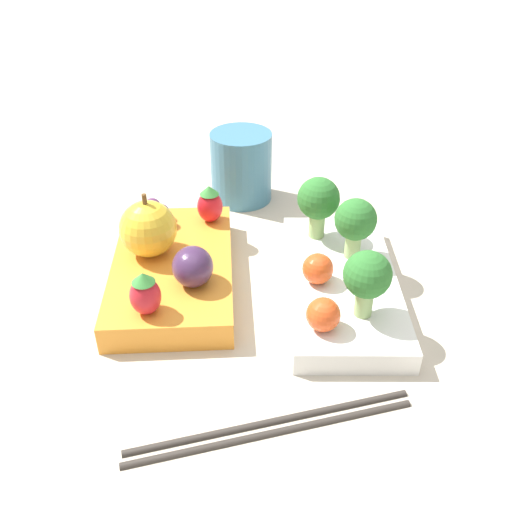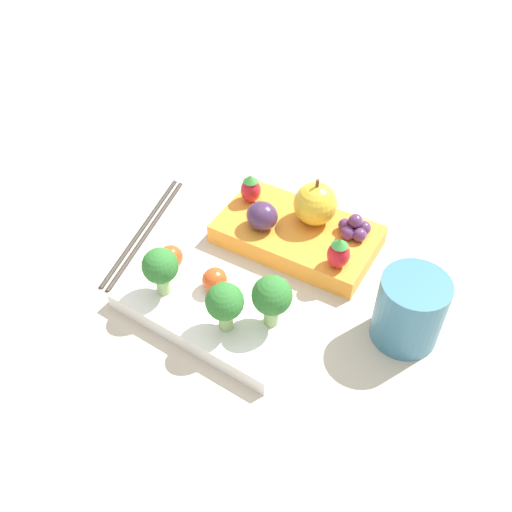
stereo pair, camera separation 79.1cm
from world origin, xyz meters
name	(u,v)px [view 1 (the left image)]	position (x,y,z in m)	size (l,w,h in m)	color
ground_plane	(259,287)	(0.00, 0.00, 0.00)	(4.00, 4.00, 0.00)	#BCB29E
bento_box_savoury	(341,285)	(0.01, 0.07, 0.01)	(0.21, 0.11, 0.02)	white
bento_box_fruit	(173,270)	(-0.01, -0.08, 0.01)	(0.19, 0.11, 0.03)	orange
broccoli_floret_0	(355,222)	(-0.02, 0.09, 0.06)	(0.04, 0.04, 0.06)	#93B770
broccoli_floret_1	(367,277)	(0.07, 0.08, 0.06)	(0.04, 0.04, 0.06)	#93B770
broccoli_floret_2	(318,200)	(-0.05, 0.06, 0.06)	(0.04, 0.04, 0.06)	#93B770
cherry_tomato_0	(318,269)	(0.02, 0.05, 0.03)	(0.03, 0.03, 0.03)	#DB4C1E
cherry_tomato_1	(323,315)	(0.08, 0.05, 0.03)	(0.03, 0.03, 0.03)	#DB4C1E
apple	(148,229)	(-0.02, -0.10, 0.05)	(0.05, 0.05, 0.06)	gold
strawberry_0	(210,204)	(-0.08, -0.05, 0.05)	(0.03, 0.03, 0.04)	red
strawberry_1	(145,294)	(0.06, -0.10, 0.04)	(0.03, 0.03, 0.04)	red
plum	(193,267)	(0.02, -0.06, 0.04)	(0.04, 0.04, 0.03)	#42284C
grape_cluster	(153,215)	(-0.08, -0.10, 0.04)	(0.04, 0.04, 0.03)	#562D5B
drinking_cup	(241,167)	(-0.18, -0.01, 0.04)	(0.07, 0.07, 0.08)	teal
chopsticks_pair	(270,425)	(0.16, 0.00, 0.00)	(0.06, 0.21, 0.01)	#332D28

